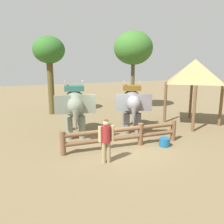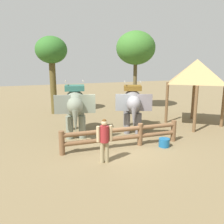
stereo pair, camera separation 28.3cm
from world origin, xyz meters
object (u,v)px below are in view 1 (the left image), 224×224
at_px(thatched_shelter, 195,72).
at_px(tourist_woman_in_black, 106,138).
at_px(tree_back_center, 49,53).
at_px(elephant_center, 132,103).
at_px(elephant_near_left, 75,105).
at_px(tree_far_left, 133,48).
at_px(feed_bucket, 164,142).
at_px(log_fence, 123,135).

bearing_deg(thatched_shelter, tourist_woman_in_black, -154.58).
bearing_deg(tree_back_center, elephant_center, -59.76).
bearing_deg(tree_back_center, elephant_near_left, -86.12).
distance_m(elephant_near_left, elephant_center, 3.18).
xyz_separation_m(tree_far_left, tree_back_center, (-6.38, 0.66, -0.37)).
bearing_deg(tourist_woman_in_black, elephant_center, 50.60).
relative_size(tourist_woman_in_black, feed_bucket, 3.52).
height_order(log_fence, tree_far_left, tree_far_left).
xyz_separation_m(tourist_woman_in_black, feed_bucket, (3.15, 0.65, -0.83)).
xyz_separation_m(thatched_shelter, tree_far_left, (-1.29, 5.60, 1.57)).
distance_m(thatched_shelter, feed_bucket, 5.58).
relative_size(thatched_shelter, feed_bucket, 7.98).
distance_m(tourist_woman_in_black, tree_back_center, 10.20).
height_order(tourist_woman_in_black, tree_back_center, tree_back_center).
bearing_deg(elephant_near_left, tourist_woman_in_black, -85.64).
distance_m(elephant_center, feed_bucket, 3.17).
height_order(elephant_center, thatched_shelter, thatched_shelter).
xyz_separation_m(log_fence, thatched_shelter, (5.69, 2.05, 2.65)).
bearing_deg(feed_bucket, elephant_near_left, 137.25).
distance_m(elephant_center, tree_back_center, 7.61).
bearing_deg(feed_bucket, log_fence, 161.55).
bearing_deg(elephant_near_left, tree_back_center, 93.88).
relative_size(log_fence, thatched_shelter, 1.42).
distance_m(log_fence, elephant_near_left, 3.18).
relative_size(log_fence, feed_bucket, 11.33).
xyz_separation_m(elephant_near_left, feed_bucket, (3.45, -3.19, -1.43)).
bearing_deg(tree_far_left, log_fence, -119.92).
distance_m(elephant_near_left, tourist_woman_in_black, 3.89).
distance_m(elephant_center, tree_far_left, 6.93).
bearing_deg(tree_far_left, elephant_center, -117.51).
bearing_deg(elephant_near_left, log_fence, -58.29).
relative_size(elephant_near_left, thatched_shelter, 0.86).
bearing_deg(tourist_woman_in_black, thatched_shelter, 25.42).
relative_size(thatched_shelter, tree_far_left, 0.65).
height_order(tourist_woman_in_black, tree_far_left, tree_far_left).
distance_m(log_fence, feed_bucket, 2.00).
distance_m(tourist_woman_in_black, feed_bucket, 3.32).
bearing_deg(feed_bucket, tourist_woman_in_black, -168.37).
relative_size(elephant_near_left, tourist_woman_in_black, 1.96).
relative_size(elephant_center, feed_bucket, 6.62).
bearing_deg(tourist_woman_in_black, tree_back_center, 94.07).
bearing_deg(tree_back_center, tourist_woman_in_black, -85.93).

